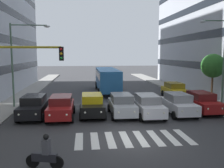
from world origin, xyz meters
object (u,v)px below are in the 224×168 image
at_px(bus_behind_traffic, 107,78).
at_px(car_0, 201,102).
at_px(car_5, 61,107).
at_px(car_row2_0, 175,90).
at_px(street_lamp_left, 220,56).
at_px(car_4, 92,105).
at_px(traffic_light_gantry, 7,77).
at_px(car_3, 122,105).
at_px(street_tree_1, 213,66).
at_px(car_6, 34,106).
at_px(motorcycle_with_rider, 45,154).
at_px(car_2, 148,105).
at_px(street_lamp_right, 19,56).
at_px(car_1, 178,104).

bearing_deg(bus_behind_traffic, car_0, 119.41).
height_order(car_5, car_row2_0, same).
distance_m(car_0, street_lamp_left, 4.32).
xyz_separation_m(car_0, car_4, (9.29, 0.08, 0.00)).
xyz_separation_m(car_row2_0, traffic_light_gantry, (14.33, 12.61, 2.82)).
xyz_separation_m(car_3, car_5, (4.79, 0.27, 0.00)).
relative_size(car_3, street_tree_1, 0.92).
distance_m(car_3, car_5, 4.80).
bearing_deg(car_0, traffic_light_gantry, 22.00).
relative_size(car_0, car_5, 1.00).
relative_size(car_6, street_tree_1, 0.92).
relative_size(car_3, motorcycle_with_rider, 2.67).
height_order(car_0, car_5, same).
height_order(car_2, motorcycle_with_rider, car_2).
relative_size(car_4, traffic_light_gantry, 0.81).
height_order(traffic_light_gantry, street_lamp_right, street_lamp_right).
distance_m(car_2, street_lamp_right, 12.28).
xyz_separation_m(bus_behind_traffic, traffic_light_gantry, (7.15, 17.93, 1.84)).
bearing_deg(motorcycle_with_rider, car_0, -141.90).
bearing_deg(car_6, car_2, 175.54).
distance_m(car_6, motorcycle_with_rider, 9.20).
height_order(bus_behind_traffic, street_lamp_left, street_lamp_left).
distance_m(car_1, street_tree_1, 7.28).
bearing_deg(car_2, traffic_light_gantry, 27.70).
xyz_separation_m(car_1, car_3, (4.65, -0.18, 0.00)).
relative_size(car_5, street_lamp_right, 0.59).
distance_m(car_1, motorcycle_with_rider, 12.70).
bearing_deg(traffic_light_gantry, car_row2_0, -138.65).
xyz_separation_m(car_1, traffic_light_gantry, (11.80, 5.16, 2.82)).
bearing_deg(car_2, street_lamp_left, -168.37).
xyz_separation_m(car_5, bus_behind_traffic, (-4.79, -12.86, 0.97)).
distance_m(car_3, car_row2_0, 10.22).
distance_m(car_3, bus_behind_traffic, 12.63).
relative_size(car_4, car_row2_0, 1.00).
bearing_deg(car_2, car_4, -10.18).
bearing_deg(street_lamp_left, car_4, 3.04).
height_order(car_1, car_2, same).
xyz_separation_m(car_0, motorcycle_with_rider, (11.61, 9.10, -0.24)).
distance_m(traffic_light_gantry, street_lamp_left, 17.05).
height_order(car_4, street_lamp_left, street_lamp_left).
xyz_separation_m(bus_behind_traffic, motorcycle_with_rider, (4.70, 21.36, -1.21)).
distance_m(car_1, bus_behind_traffic, 13.63).
distance_m(car_3, street_lamp_right, 10.35).
bearing_deg(car_0, car_2, 10.09).
bearing_deg(bus_behind_traffic, street_lamp_right, 45.05).
bearing_deg(traffic_light_gantry, car_1, -156.38).
relative_size(car_3, street_lamp_right, 0.59).
bearing_deg(street_lamp_right, bus_behind_traffic, -134.95).
bearing_deg(car_1, motorcycle_with_rider, 42.54).
bearing_deg(car_0, bus_behind_traffic, -60.59).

